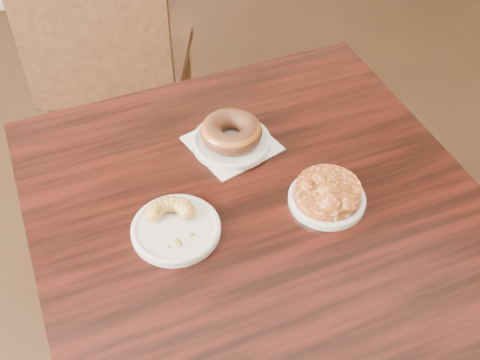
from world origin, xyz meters
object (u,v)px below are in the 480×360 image
object	(u,v)px
chair_far	(119,65)
cruller_fragment	(175,222)
cafe_table	(255,311)
glazed_donut	(231,132)
apple_fritter	(328,190)

from	to	relation	value
chair_far	cruller_fragment	xyz separation A→B (m)	(0.03, -0.97, 0.33)
cruller_fragment	cafe_table	bearing A→B (deg)	9.43
cafe_table	glazed_donut	distance (m)	0.45
chair_far	glazed_donut	xyz separation A→B (m)	(0.18, -0.78, 0.34)
cafe_table	glazed_donut	bearing A→B (deg)	85.89
glazed_donut	cruller_fragment	world-z (taller)	glazed_donut
cafe_table	cruller_fragment	distance (m)	0.43
apple_fritter	glazed_donut	bearing A→B (deg)	124.44
apple_fritter	cruller_fragment	xyz separation A→B (m)	(-0.29, 0.00, -0.01)
cafe_table	apple_fritter	xyz separation A→B (m)	(0.12, -0.03, 0.41)
glazed_donut	chair_far	bearing A→B (deg)	102.91
chair_far	cruller_fragment	bearing A→B (deg)	109.93
glazed_donut	cafe_table	bearing A→B (deg)	-86.93
glazed_donut	cruller_fragment	bearing A→B (deg)	-128.02
glazed_donut	apple_fritter	bearing A→B (deg)	-55.56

